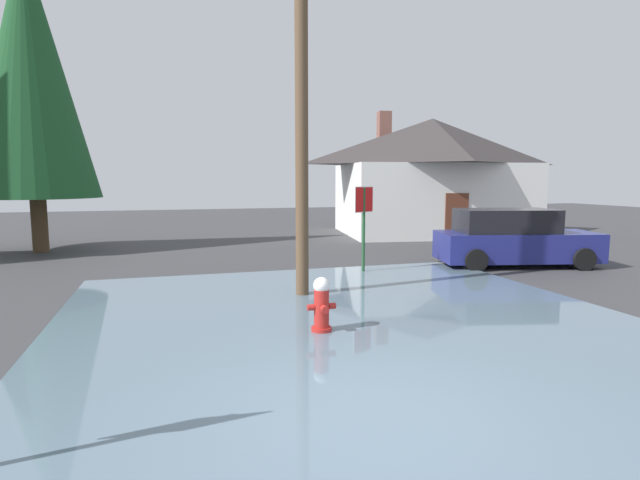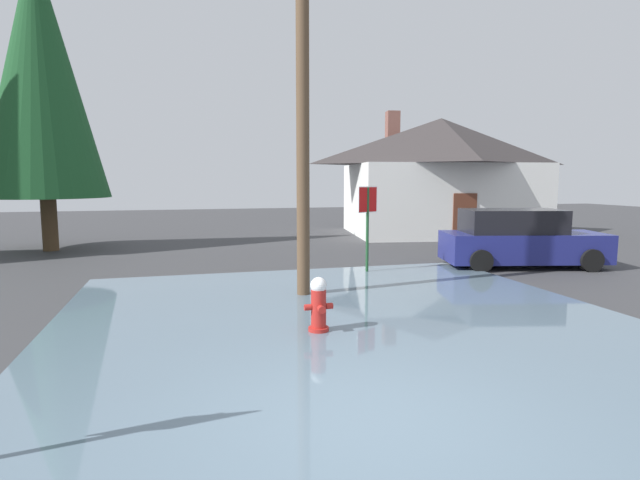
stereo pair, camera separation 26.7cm
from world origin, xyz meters
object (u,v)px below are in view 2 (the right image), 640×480
(fire_hydrant, at_px, (319,306))
(utility_pole, at_px, (303,102))
(stop_sign_far, at_px, (368,212))
(pine_tree_mid_left, at_px, (40,72))
(parked_car, at_px, (520,240))
(house, at_px, (440,174))

(fire_hydrant, xyz_separation_m, utility_pole, (0.37, 2.71, 3.71))
(utility_pole, height_order, stop_sign_far, utility_pole)
(utility_pole, height_order, pine_tree_mid_left, pine_tree_mid_left)
(fire_hydrant, xyz_separation_m, parked_car, (7.39, 4.75, 0.33))
(utility_pole, xyz_separation_m, stop_sign_far, (2.31, 2.23, -2.49))
(utility_pole, bearing_deg, house, 50.04)
(fire_hydrant, height_order, house, house)
(house, distance_m, pine_tree_mid_left, 16.79)
(parked_car, distance_m, pine_tree_mid_left, 16.92)
(fire_hydrant, relative_size, house, 0.10)
(fire_hydrant, distance_m, parked_car, 8.79)
(fire_hydrant, relative_size, parked_car, 0.20)
(utility_pole, distance_m, pine_tree_mid_left, 12.01)
(utility_pole, bearing_deg, stop_sign_far, 43.92)
(stop_sign_far, xyz_separation_m, house, (6.83, 8.69, 1.11))
(utility_pole, distance_m, parked_car, 8.05)
(house, height_order, pine_tree_mid_left, pine_tree_mid_left)
(house, distance_m, parked_car, 9.34)
(house, height_order, parked_car, house)
(stop_sign_far, relative_size, pine_tree_mid_left, 0.22)
(stop_sign_far, bearing_deg, fire_hydrant, -118.55)
(house, xyz_separation_m, parked_car, (-2.13, -8.88, -1.99))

